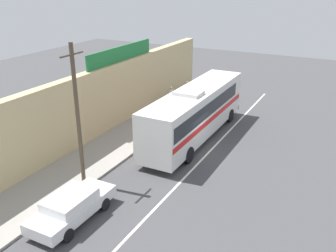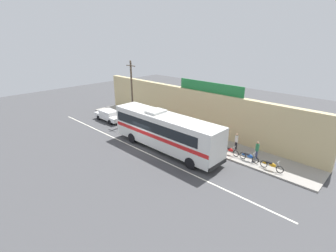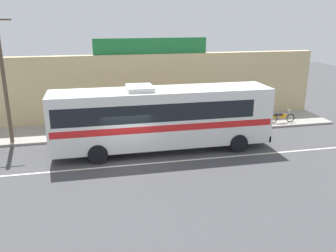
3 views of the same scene
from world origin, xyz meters
name	(u,v)px [view 1 (image 1 of 3)]	position (x,y,z in m)	size (l,w,h in m)	color
ground_plane	(195,152)	(0.00, 0.00, 0.00)	(70.00, 70.00, 0.00)	#444447
sidewalk_slab	(129,136)	(0.00, 5.20, 0.07)	(30.00, 3.60, 0.14)	gray
storefront_facade	(102,101)	(0.00, 7.35, 2.40)	(30.00, 0.70, 4.80)	tan
storefront_billboard	(121,54)	(2.60, 7.35, 5.35)	(8.04, 0.12, 1.10)	#1E7538
road_center_stripe	(207,154)	(0.00, -0.80, 0.00)	(30.00, 0.14, 0.01)	silver
intercity_bus	(195,111)	(2.02, 0.98, 2.07)	(12.20, 2.64, 3.78)	silver
parked_car	(72,206)	(-9.38, 2.20, 0.74)	(4.57, 1.89, 1.37)	silver
utility_pole	(78,114)	(-6.51, 3.91, 4.10)	(1.60, 0.22, 7.65)	brown
motorcycle_blue	(204,91)	(11.31, 4.06, 0.57)	(1.94, 0.56, 0.94)	black
motorcycle_green	(185,103)	(7.33, 4.19, 0.57)	(1.89, 0.56, 0.94)	black
motorcycle_purple	(194,97)	(9.23, 4.25, 0.57)	(1.82, 0.56, 0.94)	black
pedestrian_far_right	(187,89)	(9.56, 5.03, 1.13)	(0.30, 0.48, 1.71)	navy
pedestrian_far_left	(171,95)	(7.25, 5.52, 1.12)	(0.30, 0.48, 1.69)	black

